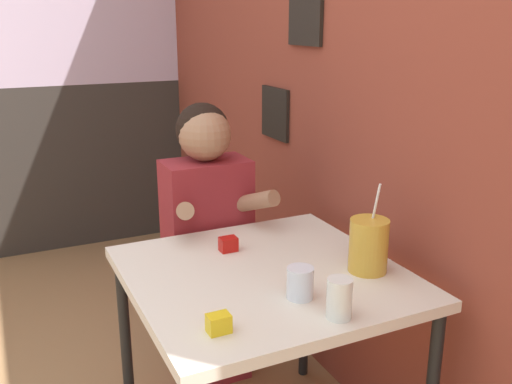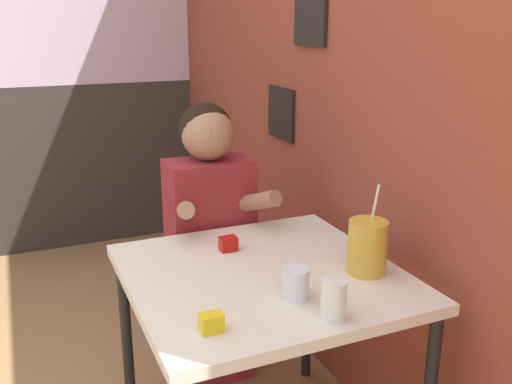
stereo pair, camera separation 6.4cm
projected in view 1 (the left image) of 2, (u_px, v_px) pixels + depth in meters
name	position (u px, v px, depth m)	size (l,w,h in m)	color
brick_wall_right	(268.00, 53.00, 2.74)	(0.08, 4.66, 2.70)	brown
main_table	(265.00, 291.00, 1.85)	(0.85, 0.85, 0.73)	beige
person_seated	(208.00, 241.00, 2.34)	(0.42, 0.41, 1.20)	maroon
cocktail_pitcher	(369.00, 245.00, 1.81)	(0.12, 0.12, 0.29)	gold
glass_near_pitcher	(300.00, 283.00, 1.65)	(0.08, 0.08, 0.09)	silver
glass_center	(339.00, 298.00, 1.53)	(0.07, 0.07, 0.11)	silver
condiment_ketchup	(228.00, 244.00, 1.99)	(0.06, 0.04, 0.05)	#B7140F
condiment_mustard	(219.00, 323.00, 1.47)	(0.06, 0.04, 0.05)	yellow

